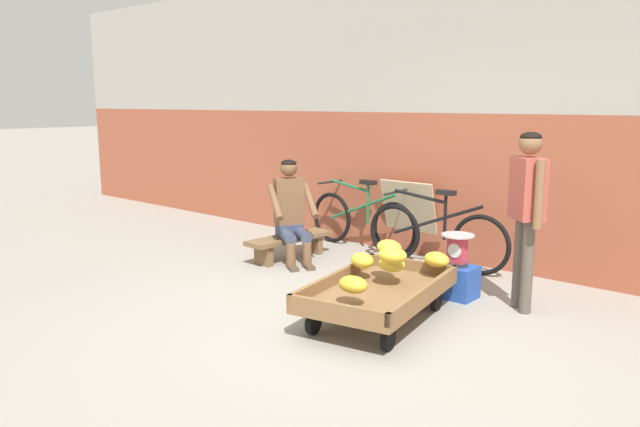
% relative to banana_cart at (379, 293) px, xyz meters
% --- Properties ---
extents(ground_plane, '(80.00, 80.00, 0.00)m').
position_rel_banana_cart_xyz_m(ground_plane, '(-0.15, -0.47, -0.24)').
color(ground_plane, gray).
extents(back_wall, '(16.00, 0.30, 3.37)m').
position_rel_banana_cart_xyz_m(back_wall, '(-0.15, 2.28, 1.44)').
color(back_wall, '#A35138').
rests_on(back_wall, ground).
extents(banana_cart, '(1.09, 1.57, 0.36)m').
position_rel_banana_cart_xyz_m(banana_cart, '(0.00, 0.00, 0.00)').
color(banana_cart, brown).
rests_on(banana_cart, ground).
extents(banana_pile, '(0.75, 1.26, 0.26)m').
position_rel_banana_cart_xyz_m(banana_pile, '(-0.03, 0.18, 0.23)').
color(banana_pile, gold).
rests_on(banana_pile, banana_cart).
extents(low_bench, '(0.37, 1.12, 0.27)m').
position_rel_banana_cart_xyz_m(low_bench, '(-1.96, 0.98, -0.04)').
color(low_bench, brown).
rests_on(low_bench, ground).
extents(vendor_seated, '(0.74, 0.65, 1.14)m').
position_rel_banana_cart_xyz_m(vendor_seated, '(-1.88, 0.94, 0.33)').
color(vendor_seated, brown).
rests_on(vendor_seated, ground).
extents(plastic_crate, '(0.36, 0.28, 0.30)m').
position_rel_banana_cart_xyz_m(plastic_crate, '(0.17, 0.98, -0.09)').
color(plastic_crate, '#234CA8').
rests_on(plastic_crate, ground).
extents(weighing_scale, '(0.30, 0.30, 0.29)m').
position_rel_banana_cart_xyz_m(weighing_scale, '(0.17, 0.98, 0.21)').
color(weighing_scale, '#28282D').
rests_on(weighing_scale, plastic_crate).
extents(bicycle_near_left, '(1.66, 0.48, 0.86)m').
position_rel_banana_cart_xyz_m(bicycle_near_left, '(-1.64, 1.91, 0.11)').
color(bicycle_near_left, black).
rests_on(bicycle_near_left, ground).
extents(bicycle_far_left, '(1.66, 0.48, 0.86)m').
position_rel_banana_cart_xyz_m(bicycle_far_left, '(-0.52, 1.77, 0.11)').
color(bicycle_far_left, black).
rests_on(bicycle_far_left, ground).
extents(sign_board, '(0.70, 0.26, 0.87)m').
position_rel_banana_cart_xyz_m(sign_board, '(-1.06, 2.09, 0.19)').
color(sign_board, '#C6B289').
rests_on(sign_board, ground).
extents(customer_adult, '(0.38, 0.36, 1.53)m').
position_rel_banana_cart_xyz_m(customer_adult, '(0.76, 1.05, 0.71)').
color(customer_adult, brown).
rests_on(customer_adult, ground).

